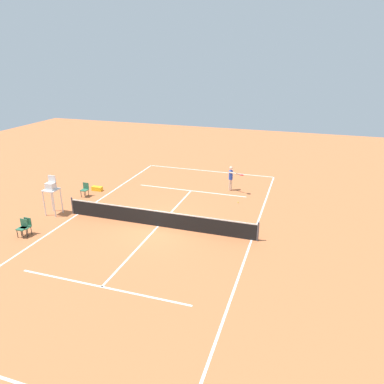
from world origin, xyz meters
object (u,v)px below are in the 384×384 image
at_px(courtside_chair_mid, 85,189).
at_px(courtside_chair_far, 23,227).
at_px(player_serving, 231,176).
at_px(umpire_chair, 51,189).
at_px(courtside_chair_near, 26,226).
at_px(equipment_bag, 97,189).
at_px(tennis_ball, 238,202).

bearing_deg(courtside_chair_mid, courtside_chair_far, 91.76).
relative_size(player_serving, umpire_chair, 0.74).
height_order(courtside_chair_near, courtside_chair_far, same).
relative_size(courtside_chair_near, courtside_chair_mid, 1.00).
distance_m(courtside_chair_mid, equipment_bag, 1.30).
height_order(tennis_ball, courtside_chair_mid, courtside_chair_mid).
xyz_separation_m(umpire_chair, courtside_chair_near, (-0.39, 2.76, -1.07)).
bearing_deg(player_serving, courtside_chair_mid, -44.43).
distance_m(tennis_ball, umpire_chair, 11.67).
bearing_deg(courtside_chair_far, player_serving, -131.41).
height_order(player_serving, courtside_chair_mid, player_serving).
xyz_separation_m(courtside_chair_near, courtside_chair_far, (0.08, 0.19, 0.00)).
xyz_separation_m(courtside_chair_mid, courtside_chair_far, (-0.19, 6.07, 0.00)).
bearing_deg(courtside_chair_far, umpire_chair, -83.90).
height_order(umpire_chair, courtside_chair_far, umpire_chair).
bearing_deg(tennis_ball, umpire_chair, 26.70).
height_order(player_serving, tennis_ball, player_serving).
distance_m(courtside_chair_far, equipment_bag, 7.31).
bearing_deg(tennis_ball, courtside_chair_far, 39.13).
distance_m(tennis_ball, courtside_chair_near, 12.74).
relative_size(tennis_ball, equipment_bag, 0.09).
height_order(tennis_ball, courtside_chair_far, courtside_chair_far).
bearing_deg(courtside_chair_near, umpire_chair, -81.90).
bearing_deg(umpire_chair, equipment_bag, -93.58).
bearing_deg(equipment_bag, courtside_chair_near, 90.97).
relative_size(tennis_ball, umpire_chair, 0.03).
bearing_deg(courtside_chair_mid, player_serving, -155.56).
bearing_deg(umpire_chair, courtside_chair_far, 96.10).
relative_size(tennis_ball, courtside_chair_near, 0.07).
bearing_deg(courtside_chair_near, courtside_chair_mid, -87.44).
relative_size(courtside_chair_mid, courtside_chair_far, 1.00).
relative_size(player_serving, courtside_chair_far, 1.88).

